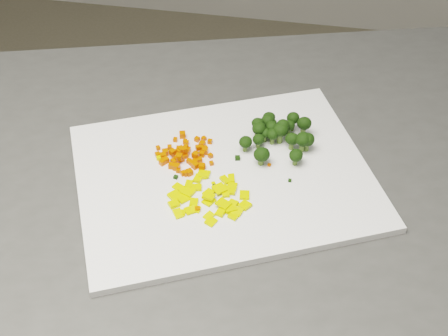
% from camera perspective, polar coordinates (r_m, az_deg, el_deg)
% --- Properties ---
extents(cutting_board, '(0.50, 0.46, 0.01)m').
position_cam_1_polar(cutting_board, '(0.88, -0.00, -0.73)').
color(cutting_board, white).
rests_on(cutting_board, counter_block).
extents(carrot_pile, '(0.09, 0.09, 0.03)m').
position_cam_1_polar(carrot_pile, '(0.90, -3.58, 1.73)').
color(carrot_pile, '#D94002').
rests_on(carrot_pile, cutting_board).
extents(pepper_pile, '(0.10, 0.10, 0.01)m').
position_cam_1_polar(pepper_pile, '(0.83, -1.33, -2.55)').
color(pepper_pile, yellow).
rests_on(pepper_pile, cutting_board).
extents(broccoli_pile, '(0.11, 0.11, 0.05)m').
position_cam_1_polar(broccoli_pile, '(0.90, 5.33, 3.05)').
color(broccoli_pile, black).
rests_on(broccoli_pile, cutting_board).
extents(carrot_cube_0, '(0.01, 0.01, 0.01)m').
position_cam_1_polar(carrot_cube_0, '(0.89, -2.25, 0.75)').
color(carrot_cube_0, '#D94002').
rests_on(carrot_cube_0, carrot_pile).
extents(carrot_cube_1, '(0.01, 0.01, 0.01)m').
position_cam_1_polar(carrot_cube_1, '(0.89, -2.98, 0.47)').
color(carrot_cube_1, '#D94002').
rests_on(carrot_cube_1, carrot_pile).
extents(carrot_cube_2, '(0.01, 0.01, 0.01)m').
position_cam_1_polar(carrot_cube_2, '(0.90, -3.71, 1.64)').
color(carrot_cube_2, '#D94002').
rests_on(carrot_cube_2, carrot_pile).
extents(carrot_cube_3, '(0.01, 0.01, 0.01)m').
position_cam_1_polar(carrot_cube_3, '(0.89, -2.67, 0.58)').
color(carrot_cube_3, '#D94002').
rests_on(carrot_cube_3, carrot_pile).
extents(carrot_cube_4, '(0.01, 0.01, 0.01)m').
position_cam_1_polar(carrot_cube_4, '(0.91, -2.09, 1.87)').
color(carrot_cube_4, '#D94002').
rests_on(carrot_cube_4, carrot_pile).
extents(carrot_cube_5, '(0.01, 0.01, 0.01)m').
position_cam_1_polar(carrot_cube_5, '(0.93, -2.48, 2.65)').
color(carrot_cube_5, '#D94002').
rests_on(carrot_cube_5, carrot_pile).
extents(carrot_cube_6, '(0.01, 0.01, 0.01)m').
position_cam_1_polar(carrot_cube_6, '(0.91, -3.92, 1.43)').
color(carrot_cube_6, '#D94002').
rests_on(carrot_cube_6, carrot_pile).
extents(carrot_cube_7, '(0.01, 0.01, 0.01)m').
position_cam_1_polar(carrot_cube_7, '(0.92, -2.02, 2.04)').
color(carrot_cube_7, '#D94002').
rests_on(carrot_cube_7, carrot_pile).
extents(carrot_cube_8, '(0.01, 0.01, 0.01)m').
position_cam_1_polar(carrot_cube_8, '(0.90, -3.83, 1.66)').
color(carrot_cube_8, '#D94002').
rests_on(carrot_cube_8, carrot_pile).
extents(carrot_cube_9, '(0.01, 0.01, 0.01)m').
position_cam_1_polar(carrot_cube_9, '(0.90, -4.12, 1.71)').
color(carrot_cube_9, '#D94002').
rests_on(carrot_cube_9, carrot_pile).
extents(carrot_cube_10, '(0.01, 0.01, 0.01)m').
position_cam_1_polar(carrot_cube_10, '(0.92, -6.05, 1.84)').
color(carrot_cube_10, '#D94002').
rests_on(carrot_cube_10, carrot_pile).
extents(carrot_cube_11, '(0.01, 0.01, 0.01)m').
position_cam_1_polar(carrot_cube_11, '(0.91, -1.70, 1.85)').
color(carrot_cube_11, '#D94002').
rests_on(carrot_cube_11, carrot_pile).
extents(carrot_cube_12, '(0.01, 0.01, 0.01)m').
position_cam_1_polar(carrot_cube_12, '(0.89, -5.68, 0.50)').
color(carrot_cube_12, '#D94002').
rests_on(carrot_cube_12, carrot_pile).
extents(carrot_cube_13, '(0.01, 0.01, 0.01)m').
position_cam_1_polar(carrot_cube_13, '(0.93, -1.85, 2.70)').
color(carrot_cube_13, '#D94002').
rests_on(carrot_cube_13, carrot_pile).
extents(carrot_cube_14, '(0.01, 0.01, 0.01)m').
position_cam_1_polar(carrot_cube_14, '(0.90, -3.90, 0.88)').
color(carrot_cube_14, '#D94002').
rests_on(carrot_cube_14, carrot_pile).
extents(carrot_cube_15, '(0.01, 0.01, 0.01)m').
position_cam_1_polar(carrot_cube_15, '(0.92, -1.97, 2.21)').
color(carrot_cube_15, '#D94002').
rests_on(carrot_cube_15, carrot_pile).
extents(carrot_cube_16, '(0.01, 0.01, 0.01)m').
position_cam_1_polar(carrot_cube_16, '(0.88, -2.05, 0.13)').
color(carrot_cube_16, '#D94002').
rests_on(carrot_cube_16, carrot_pile).
extents(carrot_cube_17, '(0.01, 0.01, 0.01)m').
position_cam_1_polar(carrot_cube_17, '(0.91, -3.50, 1.95)').
color(carrot_cube_17, '#D94002').
rests_on(carrot_cube_17, carrot_pile).
extents(carrot_cube_18, '(0.01, 0.01, 0.01)m').
position_cam_1_polar(carrot_cube_18, '(0.89, -2.63, 1.21)').
color(carrot_cube_18, '#D94002').
rests_on(carrot_cube_18, carrot_pile).
extents(carrot_cube_19, '(0.01, 0.01, 0.01)m').
position_cam_1_polar(carrot_cube_19, '(0.87, -3.49, -0.46)').
color(carrot_cube_19, '#D94002').
rests_on(carrot_cube_19, carrot_pile).
extents(carrot_cube_20, '(0.01, 0.01, 0.01)m').
position_cam_1_polar(carrot_cube_20, '(0.90, -2.41, 1.88)').
color(carrot_cube_20, '#D94002').
rests_on(carrot_cube_20, carrot_pile).
extents(carrot_cube_21, '(0.01, 0.01, 0.01)m').
position_cam_1_polar(carrot_cube_21, '(0.90, -4.73, 1.45)').
color(carrot_cube_21, '#D94002').
rests_on(carrot_cube_21, carrot_pile).
extents(carrot_cube_22, '(0.01, 0.01, 0.01)m').
position_cam_1_polar(carrot_cube_22, '(0.92, -4.99, 1.89)').
color(carrot_cube_22, '#D94002').
rests_on(carrot_cube_22, carrot_pile).
extents(carrot_cube_23, '(0.01, 0.01, 0.01)m').
position_cam_1_polar(carrot_cube_23, '(0.88, -4.19, -0.24)').
color(carrot_cube_23, '#D94002').
rests_on(carrot_cube_23, carrot_pile).
extents(carrot_cube_24, '(0.01, 0.01, 0.01)m').
position_cam_1_polar(carrot_cube_24, '(0.92, -3.46, 2.30)').
color(carrot_cube_24, '#D94002').
rests_on(carrot_cube_24, carrot_pile).
extents(carrot_cube_25, '(0.01, 0.01, 0.01)m').
position_cam_1_polar(carrot_cube_25, '(0.88, -4.36, 0.08)').
color(carrot_cube_25, '#D94002').
rests_on(carrot_cube_25, carrot_pile).
extents(carrot_cube_26, '(0.01, 0.01, 0.01)m').
position_cam_1_polar(carrot_cube_26, '(0.89, -2.62, 0.31)').
color(carrot_cube_26, '#D94002').
rests_on(carrot_cube_26, carrot_pile).
extents(carrot_cube_27, '(0.01, 0.01, 0.01)m').
position_cam_1_polar(carrot_cube_27, '(0.90, -2.02, 1.28)').
color(carrot_cube_27, '#D94002').
rests_on(carrot_cube_27, carrot_pile).
extents(carrot_cube_28, '(0.01, 0.01, 0.01)m').
position_cam_1_polar(carrot_cube_28, '(0.89, -4.54, 0.57)').
color(carrot_cube_28, '#D94002').
rests_on(carrot_cube_28, carrot_pile).
extents(carrot_cube_29, '(0.01, 0.01, 0.01)m').
position_cam_1_polar(carrot_cube_29, '(0.91, -6.07, 1.22)').
color(carrot_cube_29, '#D94002').
rests_on(carrot_cube_29, carrot_pile).
extents(carrot_cube_30, '(0.01, 0.01, 0.01)m').
position_cam_1_polar(carrot_cube_30, '(0.93, -4.48, 2.60)').
color(carrot_cube_30, '#D94002').
rests_on(carrot_cube_30, carrot_pile).
extents(carrot_cube_31, '(0.01, 0.01, 0.01)m').
position_cam_1_polar(carrot_cube_31, '(0.90, -3.53, 1.11)').
color(carrot_cube_31, '#D94002').
rests_on(carrot_cube_31, carrot_pile).
extents(carrot_cube_32, '(0.01, 0.01, 0.01)m').
position_cam_1_polar(carrot_cube_32, '(0.92, -2.00, 2.18)').
color(carrot_cube_32, '#D94002').
rests_on(carrot_cube_32, carrot_pile).
extents(carrot_cube_33, '(0.01, 0.01, 0.01)m').
position_cam_1_polar(carrot_cube_33, '(0.89, -4.13, 1.02)').
color(carrot_cube_33, '#D94002').
rests_on(carrot_cube_33, carrot_pile).
extents(carrot_cube_34, '(0.01, 0.01, 0.01)m').
position_cam_1_polar(carrot_cube_34, '(0.90, -3.94, 1.72)').
color(carrot_cube_34, '#D94002').
rests_on(carrot_cube_34, carrot_pile).
extents(carrot_cube_35, '(0.01, 0.01, 0.01)m').
position_cam_1_polar(carrot_cube_35, '(0.93, -3.82, 3.05)').
color(carrot_cube_35, '#D94002').
rests_on(carrot_cube_35, carrot_pile).
extents(carrot_cube_36, '(0.01, 0.01, 0.01)m').
position_cam_1_polar(carrot_cube_36, '(0.89, -4.84, 0.20)').
color(carrot_cube_36, '#D94002').
rests_on(carrot_cube_36, carrot_pile).
extents(carrot_cube_37, '(0.01, 0.01, 0.01)m').
position_cam_1_polar(carrot_cube_37, '(0.90, -5.58, 1.12)').
color(carrot_cube_37, '#D94002').
rests_on(carrot_cube_37, carrot_pile).
extents(carrot_cube_38, '(0.01, 0.01, 0.01)m').
position_cam_1_polar(carrot_cube_38, '(0.92, -2.01, 2.14)').
color(carrot_cube_38, '#D94002').
rests_on(carrot_cube_38, carrot_pile).
extents(carrot_cube_39, '(0.01, 0.01, 0.01)m').
position_cam_1_polar(carrot_cube_39, '(0.90, -1.25, 1.14)').
color(carrot_cube_39, '#D94002').
rests_on(carrot_cube_39, carrot_pile).
extents(carrot_cube_40, '(0.01, 0.01, 0.01)m').
position_cam_1_polar(carrot_cube_40, '(0.87, -3.77, -0.48)').
color(carrot_cube_40, '#D94002').
rests_on(carrot_cube_40, carrot_pile).
extents(carrot_cube_41, '(0.01, 0.01, 0.01)m').
position_cam_1_polar(carrot_cube_41, '(0.92, -3.58, 2.43)').
color(carrot_cube_41, '#D94002').
rests_on(carrot_cube_41, carrot_pile).
extents(carrot_cube_42, '(0.01, 0.01, 0.01)m').
position_cam_1_polar(carrot_cube_42, '(0.90, -3.81, 1.04)').
color(carrot_cube_42, '#D94002').
rests_on(carrot_cube_42, carrot_pile).
extents(carrot_cube_43, '(0.01, 0.01, 0.01)m').
position_cam_1_polar(carrot_cube_43, '(0.91, -3.34, 1.64)').
color(carrot_cube_43, '#D94002').
rests_on(carrot_cube_43, carrot_pile).
extents(carrot_cube_44, '(0.01, 0.01, 0.01)m').
position_cam_1_polar(carrot_cube_44, '(0.91, -1.76, 1.58)').
color(carrot_cube_44, '#D94002').
rests_on(carrot_cube_44, carrot_pile).
extents(carrot_cube_45, '(0.01, 0.01, 0.01)m').
position_cam_1_polar(carrot_cube_45, '(0.91, -5.39, 1.44)').
color(carrot_cube_45, '#D94002').
rests_on(carrot_cube_45, carrot_pile).
extents(carrot_cube_46, '(0.01, 0.01, 0.01)m').
position_cam_1_polar(carrot_cube_46, '(0.89, -4.36, 0.91)').
color(carrot_cube_46, '#D94002').
rests_on(carrot_cube_46, carrot_pile).
extents(carrot_cube_47, '(0.01, 0.01, 0.01)m').
position_cam_1_polar(carrot_cube_47, '(0.88, -2.66, 0.23)').
color(carrot_cube_47, '#D94002').
rests_on(carrot_cube_47, carrot_pile).
extents(carrot_cube_48, '(0.01, 0.01, 0.01)m').
position_cam_1_polar(carrot_cube_48, '(0.90, -3.64, 1.67)').
color(carrot_cube_48, '#D94002').
rests_on(carrot_cube_48, carrot_pile).
extents(carrot_cube_49, '(0.01, 0.01, 0.01)m').
position_cam_1_polar(carrot_cube_49, '(0.87, -3.19, -0.40)').
color(carrot_cube_49, '#D94002').
rests_on(carrot_cube_49, carrot_pile).
extents(carrot_cube_50, '(0.01, 0.01, 0.01)m').
position_cam_1_polar(carrot_cube_50, '(0.93, -1.84, 2.73)').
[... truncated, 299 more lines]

